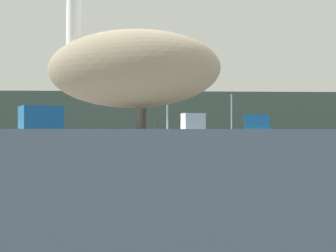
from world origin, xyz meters
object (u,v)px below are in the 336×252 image
Objects in this scene: fishing_boat_teal at (253,133)px; pelican at (130,66)px; fishing_boat_white at (188,135)px; fishing_boat_orange at (28,134)px.

pelican is at bearing 87.52° from fishing_boat_teal.
fishing_boat_teal reaches higher than fishing_boat_white.
fishing_boat_teal is (6.60, 8.57, 0.12)m from fishing_boat_white.
fishing_boat_orange is (-6.39, 22.99, -0.42)m from pelican.
fishing_boat_white is (3.01, 29.52, -0.46)m from pelican.
pelican is 29.68m from fishing_boat_white.
fishing_boat_orange reaches higher than fishing_boat_teal.
fishing_boat_orange is (-9.40, -6.53, 0.03)m from fishing_boat_white.
fishing_boat_teal is (16.00, 15.10, 0.08)m from fishing_boat_orange.
pelican is 39.29m from fishing_boat_teal.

